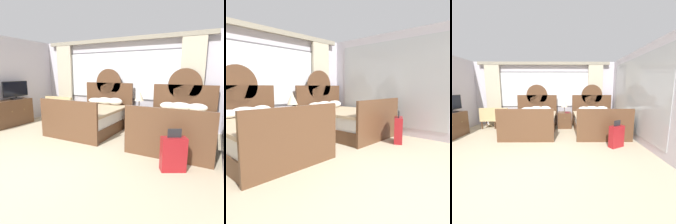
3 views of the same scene
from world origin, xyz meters
The scene contains 9 objects.
ground_plane centered at (0.00, 0.00, 0.00)m, with size 24.00×24.00×0.00m, color #BCAD8E.
wall_back_window centered at (0.00, 3.86, 1.42)m, with size 5.98×0.22×2.70m.
wall_right_mirror centered at (3.02, 1.66, 1.35)m, with size 0.08×4.46×2.70m.
bed_near_window centered at (-0.30, 2.68, 0.38)m, with size 1.67×2.13×1.74m.
bed_near_mirror centered at (2.03, 2.68, 0.38)m, with size 1.67×2.13×1.74m.
nightstand_between_beds centered at (0.86, 3.27, 0.31)m, with size 0.55×0.57×0.62m.
table_lamp_on_nightstand centered at (0.86, 3.34, 0.98)m, with size 0.27×0.27×0.52m.
book_on_nightstand centered at (0.96, 3.16, 0.64)m, with size 0.18×0.26×0.03m.
suitcase_on_floor centered at (2.23, 1.21, 0.30)m, with size 0.44×0.35×0.73m.
Camera 2 is at (-2.08, -0.94, 1.28)m, focal length 33.18 mm.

